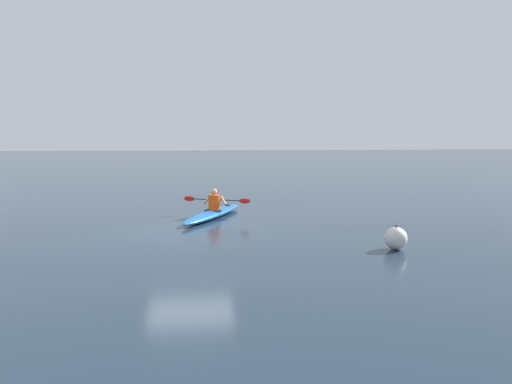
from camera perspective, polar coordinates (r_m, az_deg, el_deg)
ground_plane at (r=15.09m, az=-7.37°, el=-4.27°), size 160.00×160.00×0.00m
kayak at (r=17.34m, az=-4.79°, el=-2.42°), size 2.52×4.39×0.26m
kayaker at (r=17.40m, az=-4.63°, el=-1.00°), size 2.23×1.07×0.71m
mooring_buoy_orange_mid at (r=12.92m, az=15.26°, el=-4.99°), size 0.55×0.55×0.59m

